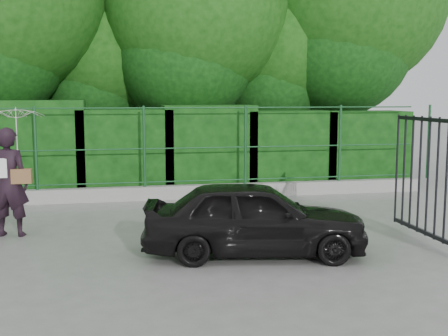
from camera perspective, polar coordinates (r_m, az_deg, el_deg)
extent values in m
plane|color=gray|center=(8.31, -9.08, -8.96)|extent=(80.00, 80.00, 0.00)
cube|color=#9E9E99|center=(12.66, -9.82, -2.60)|extent=(14.00, 0.25, 0.30)
cylinder|color=#184723|center=(12.63, -18.58, 1.90)|extent=(0.06, 0.06, 1.80)
cylinder|color=#184723|center=(12.54, -8.10, 2.17)|extent=(0.06, 0.06, 1.80)
cylinder|color=#184723|center=(12.86, 2.19, 2.37)|extent=(0.06, 0.06, 1.80)
cylinder|color=#184723|center=(13.57, 11.69, 2.49)|extent=(0.06, 0.06, 1.80)
cylinder|color=#184723|center=(14.62, 20.05, 2.54)|extent=(0.06, 0.06, 1.80)
cylinder|color=#184723|center=(12.62, -9.85, -1.49)|extent=(13.60, 0.03, 0.03)
cylinder|color=#184723|center=(12.53, -9.92, 1.90)|extent=(13.60, 0.03, 0.03)
cylinder|color=#184723|center=(12.48, -10.02, 6.02)|extent=(13.60, 0.03, 0.03)
cube|color=black|center=(13.64, -18.44, 1.90)|extent=(2.20, 1.20, 2.21)
cube|color=black|center=(13.54, -10.00, 1.66)|extent=(2.20, 1.20, 2.00)
cube|color=black|center=(13.72, -1.62, 2.04)|extent=(2.20, 1.20, 2.09)
cube|color=black|center=(14.19, 6.38, 1.88)|extent=(2.20, 1.20, 1.94)
cube|color=black|center=(14.91, 13.74, 1.94)|extent=(2.20, 1.20, 1.92)
cylinder|color=black|center=(15.42, -21.52, 6.61)|extent=(0.36, 0.36, 4.50)
cylinder|color=black|center=(16.49, -12.00, 4.81)|extent=(0.36, 0.36, 3.25)
sphere|color=#14470F|center=(16.52, -12.19, 11.58)|extent=(3.90, 3.90, 3.90)
cylinder|color=black|center=(15.63, -2.84, 6.66)|extent=(0.36, 0.36, 4.25)
sphere|color=#14470F|center=(15.81, -2.91, 15.94)|extent=(5.10, 5.10, 5.10)
cylinder|color=black|center=(16.86, 5.29, 5.42)|extent=(0.36, 0.36, 3.50)
sphere|color=#14470F|center=(16.92, 5.38, 12.54)|extent=(4.20, 4.20, 4.20)
cylinder|color=black|center=(17.15, 12.18, 7.40)|extent=(0.36, 0.36, 4.75)
cube|color=black|center=(9.53, 19.92, -6.25)|extent=(0.05, 2.00, 0.06)
cube|color=black|center=(9.29, 20.41, 4.61)|extent=(0.05, 2.00, 0.06)
cylinder|color=black|center=(8.99, 21.64, -1.29)|extent=(0.04, 0.04, 1.90)
cylinder|color=black|center=(9.20, 20.80, -1.07)|extent=(0.04, 0.04, 1.90)
cylinder|color=black|center=(9.41, 20.00, -0.85)|extent=(0.04, 0.04, 1.90)
cylinder|color=black|center=(9.62, 19.24, -0.64)|extent=(0.04, 0.04, 1.90)
cylinder|color=black|center=(9.84, 18.51, -0.44)|extent=(0.04, 0.04, 1.90)
cylinder|color=black|center=(10.06, 17.81, -0.25)|extent=(0.04, 0.04, 1.90)
cylinder|color=black|center=(10.27, 17.14, -0.07)|extent=(0.04, 0.04, 1.90)
imported|color=black|center=(9.90, -21.03, -1.34)|extent=(0.74, 0.57, 1.81)
imported|color=white|center=(9.84, -20.34, 3.43)|extent=(0.91, 0.93, 0.84)
cube|color=brown|center=(9.77, -19.87, -0.78)|extent=(0.32, 0.15, 0.24)
imported|color=black|center=(8.23, 3.12, -5.06)|extent=(3.41, 1.82, 1.11)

